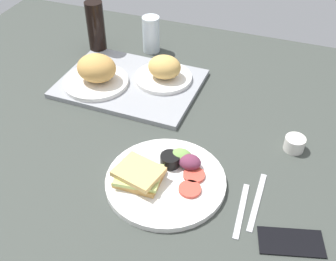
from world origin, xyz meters
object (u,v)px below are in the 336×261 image
espresso_cup (295,144)px  cell_phone (291,241)px  knife (257,201)px  bread_plate_far (164,71)px  fork (241,210)px  soda_bottle (96,28)px  drinking_glass (151,34)px  bread_plate_near (96,73)px  plate_with_salad (164,177)px  serving_tray (130,83)px

espresso_cup → cell_phone: espresso_cup is taller
espresso_cup → knife: size_ratio=0.29×
bread_plate_far → fork: 57.14cm
soda_bottle → bread_plate_far: bearing=-20.9°
cell_phone → knife: bearing=120.6°
drinking_glass → bread_plate_near: bearing=-104.6°
bread_plate_near → knife: 66.72cm
bread_plate_near → drinking_glass: bearing=75.4°
soda_bottle → cell_phone: size_ratio=1.35×
drinking_glass → fork: 80.13cm
bread_plate_near → bread_plate_far: (19.91, 9.51, -0.75)cm
plate_with_salad → espresso_cup: (29.47, 23.80, 0.37)cm
bread_plate_near → bread_plate_far: bread_plate_near is taller
bread_plate_far → knife: bearing=-45.5°
serving_tray → espresso_cup: size_ratio=8.04×
drinking_glass → fork: (48.59, -63.39, -6.43)cm
bread_plate_far → espresso_cup: bearing=-21.5°
knife → serving_tray: bearing=54.7°
bread_plate_near → plate_with_salad: (35.48, -32.04, -4.08)cm
serving_tray → soda_bottle: soda_bottle is taller
drinking_glass → espresso_cup: (57.41, -37.18, -4.68)cm
serving_tray → drinking_glass: drinking_glass is taller
espresso_cup → fork: (-8.82, -26.21, -1.75)cm
knife → soda_bottle: bearing=53.5°
fork → cell_phone: bearing=-115.6°
fork → cell_phone: size_ratio=1.18×
drinking_glass → knife: bearing=-49.0°
drinking_glass → cell_phone: bearing=-48.3°
serving_tray → drinking_glass: (-2.06, 24.28, 5.88)cm
bread_plate_far → plate_with_salad: bread_plate_far is taller
bread_plate_near → drinking_glass: (7.53, 28.95, 0.98)cm
soda_bottle → cell_phone: 100.19cm
fork → knife: size_ratio=0.89×
drinking_glass → knife: (51.59, -59.39, -6.43)cm
soda_bottle → espresso_cup: 81.59cm
cell_phone → espresso_cup: bearing=81.0°
espresso_cup → fork: bearing=-108.6°
serving_tray → bread_plate_near: 11.74cm
plate_with_salad → knife: bearing=3.9°
bread_plate_near → bread_plate_far: 22.08cm
cell_phone → serving_tray: bearing=127.8°
plate_with_salad → soda_bottle: (-46.22, 53.28, 8.08)cm
bread_plate_near → fork: 66.07cm
bread_plate_far → soda_bottle: 33.17cm
serving_tray → espresso_cup: espresso_cup is taller
drinking_glass → soda_bottle: bearing=-157.1°
serving_tray → plate_with_salad: 44.92cm
bread_plate_near → espresso_cup: size_ratio=3.83×
espresso_cup → soda_bottle: bearing=158.7°
bread_plate_far → bread_plate_near: bearing=-154.5°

